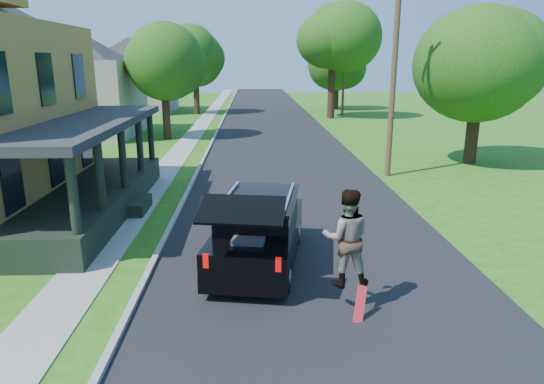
{
  "coord_description": "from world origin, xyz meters",
  "views": [
    {
      "loc": [
        -1.52,
        -9.88,
        4.95
      ],
      "look_at": [
        -0.99,
        3.0,
        1.46
      ],
      "focal_mm": 32.0,
      "sensor_mm": 36.0,
      "label": 1
    }
  ],
  "objects_px": {
    "skateboarder": "(347,238)",
    "tree_right_near": "(481,45)",
    "utility_pole_near": "(394,76)",
    "black_suv": "(258,231)"
  },
  "relations": [
    {
      "from": "skateboarder",
      "to": "utility_pole_near",
      "type": "height_order",
      "value": "utility_pole_near"
    },
    {
      "from": "skateboarder",
      "to": "utility_pole_near",
      "type": "relative_size",
      "value": 0.24
    },
    {
      "from": "utility_pole_near",
      "to": "skateboarder",
      "type": "bearing_deg",
      "value": -104.99
    },
    {
      "from": "skateboarder",
      "to": "tree_right_near",
      "type": "relative_size",
      "value": 0.23
    },
    {
      "from": "utility_pole_near",
      "to": "black_suv",
      "type": "bearing_deg",
      "value": -117.5
    },
    {
      "from": "skateboarder",
      "to": "tree_right_near",
      "type": "distance_m",
      "value": 17.56
    },
    {
      "from": "skateboarder",
      "to": "tree_right_near",
      "type": "xyz_separation_m",
      "value": [
        9.01,
        14.5,
        4.15
      ]
    },
    {
      "from": "black_suv",
      "to": "utility_pole_near",
      "type": "bearing_deg",
      "value": 67.53
    },
    {
      "from": "tree_right_near",
      "to": "utility_pole_near",
      "type": "bearing_deg",
      "value": -151.17
    },
    {
      "from": "utility_pole_near",
      "to": "tree_right_near",
      "type": "bearing_deg",
      "value": 33.2
    }
  ]
}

